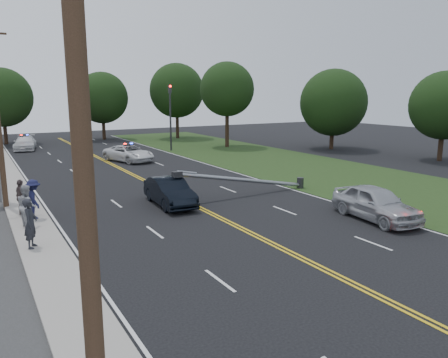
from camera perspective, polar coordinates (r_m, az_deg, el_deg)
ground at (r=18.53m, az=6.44°, el=-8.48°), size 120.00×120.00×0.00m
sidewalk at (r=24.84m, az=-24.38°, el=-4.17°), size 1.80×70.00×0.12m
grass_verge at (r=34.46m, az=14.68°, el=0.46°), size 12.00×80.00×0.01m
centerline_yellow at (r=26.88m, az=-6.31°, el=-2.21°), size 0.36×80.00×0.00m
traffic_signal at (r=47.84m, az=-7.03°, el=8.73°), size 0.28×0.41×7.05m
fallen_streetlight at (r=26.93m, az=3.56°, el=-0.16°), size 9.36×0.44×1.91m
utility_pole_near at (r=6.21m, az=-17.82°, el=0.07°), size 1.60×0.28×10.00m
tree_6 at (r=59.72m, az=-27.01°, el=9.47°), size 7.11×7.11×9.20m
tree_7 at (r=61.10m, az=-15.63°, el=10.18°), size 6.79×6.79×8.94m
tree_8 at (r=60.96m, az=-6.20°, el=11.40°), size 7.36×7.36×10.17m
tree_9 at (r=50.77m, az=0.41°, el=11.64°), size 6.18×6.18×9.70m
tree_12 at (r=44.86m, az=26.86°, el=8.56°), size 6.21×6.21×8.18m
tree_13 at (r=50.18m, az=14.09°, el=9.66°), size 7.32×7.32×8.80m
crashed_sedan at (r=24.62m, az=-7.11°, el=-1.65°), size 1.89×4.79×1.55m
waiting_sedan at (r=22.92m, az=19.21°, el=-2.98°), size 2.57×5.18×1.70m
emergency_a at (r=41.05m, az=-12.34°, el=3.29°), size 4.06×5.85×1.48m
emergency_b at (r=53.06m, az=-24.56°, el=4.31°), size 3.03×5.56×1.53m
bystander_a at (r=19.04m, az=-23.95°, el=-5.30°), size 0.73×0.86×2.01m
bystander_b at (r=22.17m, az=-24.36°, el=-3.18°), size 0.93×1.09×1.95m
bystander_c at (r=23.38m, az=-23.60°, el=-2.41°), size 0.87×1.34×1.95m
bystander_d at (r=24.26m, az=-24.97°, el=-2.19°), size 0.71×1.16×1.84m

